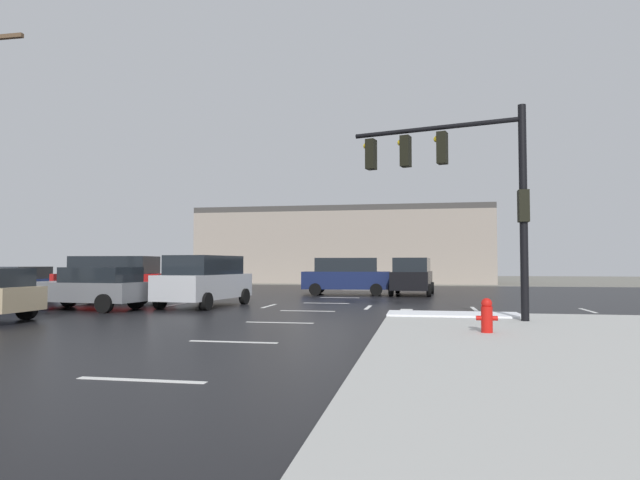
{
  "coord_description": "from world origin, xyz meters",
  "views": [
    {
      "loc": [
        4.02,
        -21.48,
        1.72
      ],
      "look_at": [
        -0.86,
        5.19,
        2.9
      ],
      "focal_mm": 30.81,
      "sensor_mm": 36.0,
      "label": 1
    }
  ],
  "objects_px": {
    "suv_black": "(412,275)",
    "sedan_blue": "(11,284)",
    "sedan_grey": "(90,287)",
    "fire_hydrant": "(487,315)",
    "suv_navy": "(346,275)",
    "traffic_signal_mast": "(463,175)",
    "suv_silver": "(205,280)",
    "suv_red": "(115,278)"
  },
  "relations": [
    {
      "from": "suv_black",
      "to": "sedan_blue",
      "type": "relative_size",
      "value": 1.07
    },
    {
      "from": "sedan_blue",
      "to": "sedan_grey",
      "type": "bearing_deg",
      "value": 60.74
    },
    {
      "from": "suv_silver",
      "to": "suv_black",
      "type": "xyz_separation_m",
      "value": [
        8.04,
        9.83,
        0.0
      ]
    },
    {
      "from": "suv_navy",
      "to": "sedan_grey",
      "type": "relative_size",
      "value": 1.06
    },
    {
      "from": "suv_red",
      "to": "sedan_blue",
      "type": "xyz_separation_m",
      "value": [
        -4.41,
        -0.83,
        -0.24
      ]
    },
    {
      "from": "fire_hydrant",
      "to": "suv_red",
      "type": "relative_size",
      "value": 0.16
    },
    {
      "from": "traffic_signal_mast",
      "to": "suv_black",
      "type": "height_order",
      "value": "traffic_signal_mast"
    },
    {
      "from": "fire_hydrant",
      "to": "suv_red",
      "type": "xyz_separation_m",
      "value": [
        -14.57,
        8.67,
        0.55
      ]
    },
    {
      "from": "traffic_signal_mast",
      "to": "suv_black",
      "type": "bearing_deg",
      "value": -68.13
    },
    {
      "from": "sedan_grey",
      "to": "suv_red",
      "type": "xyz_separation_m",
      "value": [
        -1.04,
        3.42,
        0.24
      ]
    },
    {
      "from": "traffic_signal_mast",
      "to": "suv_navy",
      "type": "xyz_separation_m",
      "value": [
        -5.29,
        13.66,
        -3.22
      ]
    },
    {
      "from": "traffic_signal_mast",
      "to": "fire_hydrant",
      "type": "distance_m",
      "value": 5.02
    },
    {
      "from": "sedan_grey",
      "to": "suv_black",
      "type": "height_order",
      "value": "suv_black"
    },
    {
      "from": "sedan_grey",
      "to": "suv_silver",
      "type": "height_order",
      "value": "suv_silver"
    },
    {
      "from": "fire_hydrant",
      "to": "sedan_blue",
      "type": "xyz_separation_m",
      "value": [
        -18.98,
        7.84,
        0.32
      ]
    },
    {
      "from": "suv_navy",
      "to": "suv_silver",
      "type": "height_order",
      "value": "same"
    },
    {
      "from": "fire_hydrant",
      "to": "suv_silver",
      "type": "height_order",
      "value": "suv_silver"
    },
    {
      "from": "suv_navy",
      "to": "traffic_signal_mast",
      "type": "bearing_deg",
      "value": -73.24
    },
    {
      "from": "sedan_grey",
      "to": "suv_silver",
      "type": "bearing_deg",
      "value": -140.4
    },
    {
      "from": "suv_navy",
      "to": "sedan_blue",
      "type": "bearing_deg",
      "value": -150.28
    },
    {
      "from": "traffic_signal_mast",
      "to": "suv_navy",
      "type": "height_order",
      "value": "traffic_signal_mast"
    },
    {
      "from": "sedan_grey",
      "to": "suv_silver",
      "type": "xyz_separation_m",
      "value": [
        3.55,
        2.33,
        0.24
      ]
    },
    {
      "from": "suv_black",
      "to": "sedan_grey",
      "type": "bearing_deg",
      "value": 140.23
    },
    {
      "from": "sedan_grey",
      "to": "suv_red",
      "type": "bearing_deg",
      "value": -66.8
    },
    {
      "from": "fire_hydrant",
      "to": "suv_navy",
      "type": "height_order",
      "value": "suv_navy"
    },
    {
      "from": "suv_black",
      "to": "sedan_blue",
      "type": "distance_m",
      "value": 19.54
    },
    {
      "from": "suv_navy",
      "to": "suv_silver",
      "type": "xyz_separation_m",
      "value": [
        -4.45,
        -9.37,
        0.0
      ]
    },
    {
      "from": "suv_red",
      "to": "suv_black",
      "type": "distance_m",
      "value": 15.36
    },
    {
      "from": "suv_silver",
      "to": "suv_red",
      "type": "height_order",
      "value": "same"
    },
    {
      "from": "suv_red",
      "to": "sedan_blue",
      "type": "bearing_deg",
      "value": -172.9
    },
    {
      "from": "suv_navy",
      "to": "suv_red",
      "type": "bearing_deg",
      "value": -141.91
    },
    {
      "from": "suv_silver",
      "to": "fire_hydrant",
      "type": "bearing_deg",
      "value": -120.49
    },
    {
      "from": "suv_silver",
      "to": "suv_red",
      "type": "relative_size",
      "value": 1.01
    },
    {
      "from": "sedan_blue",
      "to": "traffic_signal_mast",
      "type": "bearing_deg",
      "value": 72.51
    },
    {
      "from": "traffic_signal_mast",
      "to": "suv_silver",
      "type": "distance_m",
      "value": 11.13
    },
    {
      "from": "sedan_grey",
      "to": "suv_black",
      "type": "distance_m",
      "value": 16.8
    },
    {
      "from": "fire_hydrant",
      "to": "suv_navy",
      "type": "distance_m",
      "value": 17.85
    },
    {
      "from": "suv_red",
      "to": "sedan_blue",
      "type": "relative_size",
      "value": 1.07
    },
    {
      "from": "traffic_signal_mast",
      "to": "fire_hydrant",
      "type": "xyz_separation_m",
      "value": [
        0.23,
        -3.3,
        -3.78
      ]
    },
    {
      "from": "sedan_blue",
      "to": "suv_red",
      "type": "bearing_deg",
      "value": 96.83
    },
    {
      "from": "sedan_grey",
      "to": "sedan_blue",
      "type": "bearing_deg",
      "value": -19.13
    },
    {
      "from": "fire_hydrant",
      "to": "suv_silver",
      "type": "xyz_separation_m",
      "value": [
        -9.98,
        7.59,
        0.55
      ]
    }
  ]
}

